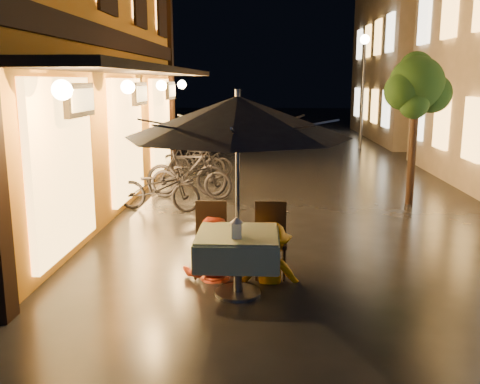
{
  "coord_description": "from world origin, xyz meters",
  "views": [
    {
      "loc": [
        -0.65,
        -6.66,
        2.55
      ],
      "look_at": [
        -0.97,
        0.06,
        1.15
      ],
      "focal_mm": 40.0,
      "sensor_mm": 36.0,
      "label": 1
    }
  ],
  "objects_px": {
    "patio_umbrella": "(238,117)",
    "bicycle_0": "(159,188)",
    "person_orange": "(211,218)",
    "cafe_table": "(238,248)",
    "person_yellow": "(270,224)",
    "table_lantern": "(237,226)"
  },
  "relations": [
    {
      "from": "patio_umbrella",
      "to": "bicycle_0",
      "type": "distance_m",
      "value": 4.89
    },
    {
      "from": "person_orange",
      "to": "bicycle_0",
      "type": "xyz_separation_m",
      "value": [
        -1.42,
        3.62,
        -0.34
      ]
    },
    {
      "from": "cafe_table",
      "to": "person_yellow",
      "type": "bearing_deg",
      "value": 52.07
    },
    {
      "from": "person_yellow",
      "to": "bicycle_0",
      "type": "distance_m",
      "value": 4.32
    },
    {
      "from": "person_orange",
      "to": "cafe_table",
      "type": "bearing_deg",
      "value": 118.42
    },
    {
      "from": "patio_umbrella",
      "to": "person_yellow",
      "type": "bearing_deg",
      "value": 52.07
    },
    {
      "from": "cafe_table",
      "to": "person_orange",
      "type": "height_order",
      "value": "person_orange"
    },
    {
      "from": "table_lantern",
      "to": "person_orange",
      "type": "relative_size",
      "value": 0.16
    },
    {
      "from": "person_yellow",
      "to": "bicycle_0",
      "type": "bearing_deg",
      "value": -59.26
    },
    {
      "from": "patio_umbrella",
      "to": "person_yellow",
      "type": "relative_size",
      "value": 1.76
    },
    {
      "from": "table_lantern",
      "to": "person_yellow",
      "type": "bearing_deg",
      "value": 61.39
    },
    {
      "from": "table_lantern",
      "to": "bicycle_0",
      "type": "xyz_separation_m",
      "value": [
        -1.8,
        4.43,
        -0.46
      ]
    },
    {
      "from": "table_lantern",
      "to": "bicycle_0",
      "type": "bearing_deg",
      "value": 112.05
    },
    {
      "from": "table_lantern",
      "to": "person_yellow",
      "type": "relative_size",
      "value": 0.17
    },
    {
      "from": "table_lantern",
      "to": "person_orange",
      "type": "distance_m",
      "value": 0.9
    },
    {
      "from": "patio_umbrella",
      "to": "person_yellow",
      "type": "distance_m",
      "value": 1.54
    },
    {
      "from": "bicycle_0",
      "to": "cafe_table",
      "type": "bearing_deg",
      "value": -146.83
    },
    {
      "from": "table_lantern",
      "to": "bicycle_0",
      "type": "relative_size",
      "value": 0.14
    },
    {
      "from": "patio_umbrella",
      "to": "person_orange",
      "type": "xyz_separation_m",
      "value": [
        -0.38,
        0.59,
        -1.35
      ]
    },
    {
      "from": "cafe_table",
      "to": "person_orange",
      "type": "xyz_separation_m",
      "value": [
        -0.38,
        0.59,
        0.21
      ]
    },
    {
      "from": "cafe_table",
      "to": "person_orange",
      "type": "bearing_deg",
      "value": 122.62
    },
    {
      "from": "cafe_table",
      "to": "bicycle_0",
      "type": "relative_size",
      "value": 0.57
    }
  ]
}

